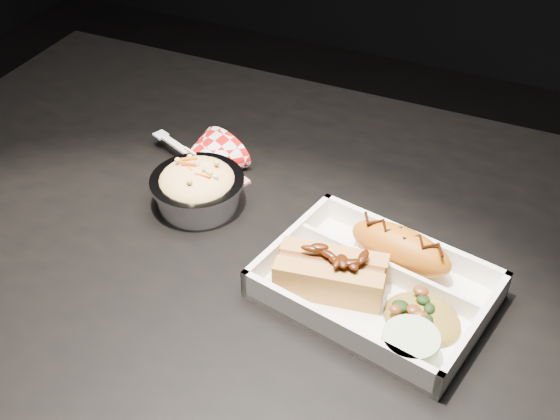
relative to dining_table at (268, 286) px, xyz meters
The scene contains 8 objects.
dining_table is the anchor object (origin of this frame).
food_tray 0.19m from the dining_table, 15.12° to the right, with size 0.28×0.23×0.04m.
fried_pastry 0.21m from the dining_table, ahead, with size 0.13×0.05×0.05m, color #C66613.
hotdog 0.18m from the dining_table, 28.87° to the right, with size 0.13×0.08×0.06m.
fried_rice_mound 0.26m from the dining_table, 17.09° to the right, with size 0.09×0.07×0.03m, color olive.
cupcake_liner 0.27m from the dining_table, 28.41° to the right, with size 0.06×0.06×0.03m, color #B2CD9B.
foil_coleslaw_cup 0.17m from the dining_table, 169.28° to the left, with size 0.12×0.12×0.07m.
napkin_fork 0.20m from the dining_table, 149.58° to the left, with size 0.17×0.14×0.10m.
Camera 1 is at (0.29, -0.61, 1.34)m, focal length 45.00 mm.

